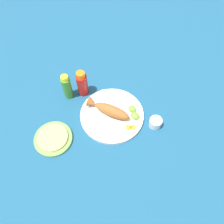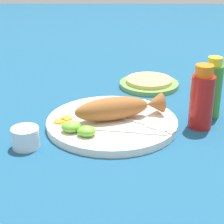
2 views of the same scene
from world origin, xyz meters
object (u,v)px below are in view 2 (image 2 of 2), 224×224
Objects in this scene: fried_fish at (119,108)px; salt_cup at (26,139)px; tortilla_plate at (149,84)px; fork_far at (133,131)px; hot_sauce_bottle_red at (202,99)px; main_plate at (112,123)px; fork_near at (144,124)px; hot_sauce_bottle_green at (212,89)px.

salt_cup is (0.21, 0.12, -0.03)m from fried_fish.
fried_fish reaches higher than tortilla_plate.
hot_sauce_bottle_red is at bearing 30.38° from fork_far.
fried_fish is 0.30m from tortilla_plate.
main_plate is 0.04m from fried_fish.
fork_far is 0.37m from tortilla_plate.
fork_far is at bearing 22.94° from hot_sauce_bottle_red.
main_plate is 2.01× the size of fork_near.
fork_near is at bearing 130.71° from fried_fish.
hot_sauce_bottle_red is (-0.22, -0.00, 0.06)m from main_plate.
fork_far is 0.26m from hot_sauce_bottle_green.
main_plate is at bearing -167.32° from fork_near.
salt_cup reaches higher than fork_near.
hot_sauce_bottle_green is (-0.18, -0.10, 0.05)m from fork_near.
fork_near and fork_far have the same top height.
hot_sauce_bottle_red is (-0.20, 0.00, 0.03)m from fried_fish.
fork_far is 0.19m from hot_sauce_bottle_red.
fork_far reaches higher than tortilla_plate.
salt_cup is (0.27, 0.08, 0.00)m from fork_near.
fried_fish is 1.44× the size of fork_near.
hot_sauce_bottle_red reaches higher than fried_fish.
fried_fish is (-0.02, -0.01, 0.04)m from main_plate.
hot_sauce_bottle_green is (-0.26, -0.07, 0.07)m from main_plate.
salt_cup is 0.34× the size of tortilla_plate.
hot_sauce_bottle_green is 2.55× the size of salt_cup.
hot_sauce_bottle_green is 0.48m from salt_cup.
main_plate is at bearing 131.98° from fork_far.
main_plate is at bearing 68.94° from tortilla_plate.
hot_sauce_bottle_red is at bearing 109.78° from tortilla_plate.
fork_near is 0.86× the size of fork_far.
tortilla_plate is at bearing -70.22° from hot_sauce_bottle_red.
fork_near reaches higher than main_plate.
hot_sauce_bottle_green is 0.27m from tortilla_plate.
tortilla_plate is at bearing 87.44° from fork_far.
fried_fish reaches higher than main_plate.
fork_near is 0.28m from salt_cup.
fork_far is at bearing 33.78° from hot_sauce_bottle_green.
salt_cup is at bearing 15.46° from hot_sauce_bottle_red.
fried_fish reaches higher than fork_near.
main_plate is 2.04× the size of hot_sauce_bottle_red.
salt_cup reaches higher than fork_far.
hot_sauce_bottle_green reaches higher than fork_far.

